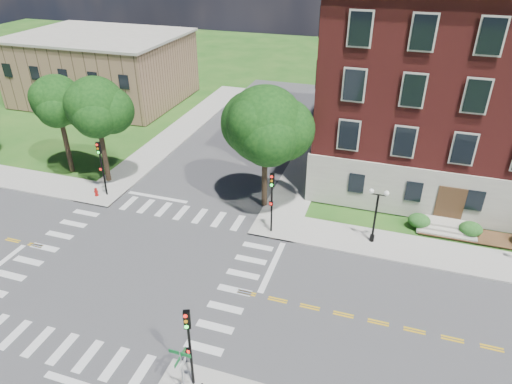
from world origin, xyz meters
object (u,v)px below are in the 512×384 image
(street_sign_pole, at_px, (181,366))
(fire_hydrant, at_px, (96,192))
(traffic_signal_se, at_px, (189,339))
(traffic_signal_nw, at_px, (101,162))
(traffic_signal_ne, at_px, (272,195))
(twin_lamp_west, at_px, (376,213))

(street_sign_pole, distance_m, fire_hydrant, 21.78)
(traffic_signal_se, bearing_deg, fire_hydrant, 137.34)
(traffic_signal_nw, xyz_separation_m, street_sign_pole, (14.81, -15.61, -0.88))
(traffic_signal_ne, xyz_separation_m, twin_lamp_west, (7.26, 1.04, -0.66))
(traffic_signal_ne, distance_m, fire_hydrant, 15.76)
(traffic_signal_ne, relative_size, fire_hydrant, 6.40)
(traffic_signal_nw, bearing_deg, twin_lamp_west, 0.31)
(traffic_signal_se, height_order, street_sign_pole, traffic_signal_se)
(traffic_signal_se, height_order, traffic_signal_nw, same)
(street_sign_pole, bearing_deg, traffic_signal_nw, 133.49)
(street_sign_pole, bearing_deg, fire_hydrant, 135.64)
(traffic_signal_se, relative_size, twin_lamp_west, 1.13)
(fire_hydrant, bearing_deg, twin_lamp_west, 1.39)
(traffic_signal_nw, relative_size, twin_lamp_west, 1.13)
(twin_lamp_west, height_order, street_sign_pole, twin_lamp_west)
(traffic_signal_nw, distance_m, twin_lamp_west, 22.07)
(traffic_signal_ne, xyz_separation_m, fire_hydrant, (-15.51, 0.48, -2.72))
(traffic_signal_ne, distance_m, street_sign_pole, 14.72)
(traffic_signal_nw, bearing_deg, traffic_signal_se, -44.84)
(traffic_signal_se, xyz_separation_m, traffic_signal_nw, (-14.86, 14.78, 0.00))
(traffic_signal_ne, relative_size, street_sign_pole, 1.55)
(twin_lamp_west, bearing_deg, fire_hydrant, -178.61)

